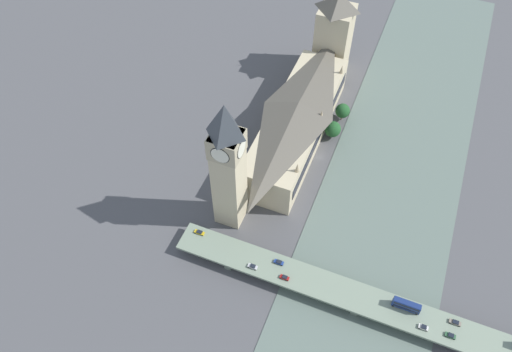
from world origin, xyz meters
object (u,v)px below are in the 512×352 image
object	(u,v)px
victoria_tower	(334,34)
car_northbound_lead	(285,277)
car_southbound_lead	(424,327)
double_decker_bus_mid	(407,305)
car_northbound_tail	(199,232)
clock_tower	(228,164)
road_bridge	(359,299)
car_southbound_mid	(450,335)
car_northbound_mid	(455,322)
parliament_hall	(297,121)
car_southbound_extra	(253,266)
car_southbound_tail	(279,262)

from	to	relation	value
victoria_tower	car_northbound_lead	xyz separation A→B (m)	(-23.29, 145.09, -18.52)
car_southbound_lead	double_decker_bus_mid	bearing A→B (deg)	-34.35
car_northbound_tail	clock_tower	bearing A→B (deg)	-114.27
road_bridge	car_northbound_tail	size ratio (longest dim) A/B	34.52
road_bridge	car_southbound_mid	xyz separation A→B (m)	(-37.21, 2.50, 1.66)
double_decker_bus_mid	clock_tower	bearing A→B (deg)	-12.18
victoria_tower	car_northbound_tail	xyz separation A→B (m)	(19.83, 138.36, -18.53)
victoria_tower	road_bridge	size ratio (longest dim) A/B	0.33
car_northbound_mid	car_southbound_mid	size ratio (longest dim) A/B	1.13
clock_tower	car_northbound_tail	world-z (taller)	clock_tower
parliament_hall	car_southbound_extra	world-z (taller)	parliament_hall
road_bridge	car_southbound_tail	world-z (taller)	car_southbound_tail
victoria_tower	car_northbound_mid	distance (m)	167.64
car_northbound_tail	car_northbound_mid	bearing A→B (deg)	-179.96
road_bridge	car_northbound_mid	world-z (taller)	car_northbound_mid
victoria_tower	car_northbound_tail	distance (m)	141.00
car_northbound_lead	car_northbound_mid	size ratio (longest dim) A/B	0.87
car_northbound_mid	car_southbound_extra	xyz separation A→B (m)	(84.05, 7.07, 0.08)
car_southbound_extra	car_southbound_mid	bearing A→B (deg)	-179.32
victoria_tower	road_bridge	distance (m)	153.43
car_southbound_extra	car_southbound_lead	bearing A→B (deg)	-179.74
car_southbound_extra	car_northbound_lead	bearing A→B (deg)	-178.93
victoria_tower	road_bridge	xyz separation A→B (m)	(-54.79, 141.87, -20.23)
parliament_hall	victoria_tower	size ratio (longest dim) A/B	1.81
car_southbound_lead	car_southbound_mid	bearing A→B (deg)	-176.41
car_southbound_lead	car_southbound_tail	xyz separation A→B (m)	(63.03, -5.80, -0.05)
double_decker_bus_mid	car_northbound_lead	bearing A→B (deg)	6.57
clock_tower	victoria_tower	size ratio (longest dim) A/B	1.34
double_decker_bus_mid	car_southbound_mid	xyz separation A→B (m)	(-18.73, 5.03, -2.09)
parliament_hall	car_southbound_tail	xyz separation A→B (m)	(-18.51, 77.06, -6.71)
double_decker_bus_mid	car_northbound_mid	world-z (taller)	double_decker_bus_mid
car_northbound_mid	car_northbound_tail	world-z (taller)	car_northbound_tail
car_southbound_mid	car_northbound_lead	bearing A→B (deg)	0.60
parliament_hall	car_southbound_mid	bearing A→B (deg)	138.20
car_northbound_mid	car_southbound_extra	size ratio (longest dim) A/B	1.11
double_decker_bus_mid	car_southbound_extra	xyz separation A→B (m)	(64.39, 6.02, -1.98)
car_southbound_mid	car_southbound_tail	bearing A→B (deg)	-4.01
car_southbound_extra	car_southbound_tail	bearing A→B (deg)	-147.66
road_bridge	car_northbound_lead	xyz separation A→B (m)	(31.50, 3.22, 1.71)
car_northbound_tail	car_southbound_mid	xyz separation A→B (m)	(-111.83, 6.01, -0.04)
road_bridge	car_northbound_tail	world-z (taller)	car_northbound_tail
parliament_hall	clock_tower	bearing A→B (deg)	78.43
car_northbound_lead	car_northbound_tail	world-z (taller)	car_northbound_tail
victoria_tower	car_southbound_mid	bearing A→B (deg)	122.51
car_northbound_tail	car_southbound_mid	bearing A→B (deg)	176.92
double_decker_bus_mid	car_southbound_extra	bearing A→B (deg)	5.34
victoria_tower	car_southbound_extra	world-z (taller)	victoria_tower
road_bridge	car_northbound_tail	distance (m)	74.73
victoria_tower	double_decker_bus_mid	bearing A→B (deg)	117.74
car_southbound_mid	car_southbound_lead	bearing A→B (deg)	3.59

